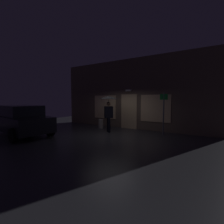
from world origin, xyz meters
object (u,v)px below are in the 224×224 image
person_with_umbrella (109,104)px  parked_car (21,120)px  sidewalk_bollard (101,124)px  street_sign_post (164,111)px

person_with_umbrella → parked_car: (-3.41, -3.12, -0.81)m
person_with_umbrella → sidewalk_bollard: person_with_umbrella is taller
sidewalk_bollard → parked_car: bearing=-120.8°
parked_car → sidewalk_bollard: bearing=66.8°
parked_car → sidewalk_bollard: (2.30, 3.86, -0.49)m
person_with_umbrella → parked_car: size_ratio=0.50×
sidewalk_bollard → person_with_umbrella: bearing=-33.8°
person_with_umbrella → parked_car: 4.69m
parked_car → street_sign_post: 7.45m
person_with_umbrella → parked_car: bearing=172.1°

